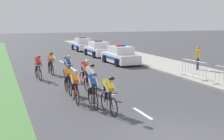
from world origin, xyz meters
TOP-DOWN VIEW (x-y plane):
  - ground_plane at (0.00, 0.00)m, footprint 160.00×160.00m
  - sidewalk_slab at (7.48, 14.00)m, footprint 4.11×60.00m
  - kerb_edge at (5.51, 14.00)m, footprint 0.16×60.00m
  - lane_markings_centre at (0.00, 10.83)m, footprint 0.14×25.60m
  - cyclist_lead at (-1.23, 3.32)m, footprint 0.42×1.72m
  - cyclist_second at (-1.58, 4.35)m, footprint 0.43×1.72m
  - cyclist_third at (-2.09, 5.36)m, footprint 0.43×1.72m
  - cyclist_fourth at (-0.96, 6.74)m, footprint 0.44×1.72m
  - cyclist_fifth at (-2.03, 7.04)m, footprint 0.42×1.72m
  - cyclist_sixth at (-0.75, 8.39)m, footprint 0.45×1.72m
  - cyclist_seventh at (-1.19, 10.82)m, footprint 0.45×1.72m
  - cyclist_eighth at (-2.95, 11.30)m, footprint 0.45×1.72m
  - cyclist_ninth at (-1.94, 12.82)m, footprint 0.43×1.72m
  - police_car_nearest at (4.38, 15.76)m, footprint 2.10×4.45m
  - police_car_second at (4.38, 21.71)m, footprint 2.06×4.43m
  - police_car_third at (4.38, 27.79)m, footprint 2.08×4.44m
  - crowd_barrier_rear at (6.01, 7.81)m, footprint 0.55×2.32m
  - spectator_closest at (8.17, 10.34)m, footprint 0.47×0.39m

SIDE VIEW (x-z plane):
  - ground_plane at x=0.00m, z-range 0.00..0.00m
  - lane_markings_centre at x=0.00m, z-range 0.00..0.01m
  - sidewalk_slab at x=7.48m, z-range 0.00..0.12m
  - kerb_edge at x=5.51m, z-range 0.00..0.13m
  - crowd_barrier_rear at x=6.01m, z-range 0.11..1.18m
  - police_car_nearest at x=4.38m, z-range -0.12..1.48m
  - police_car_second at x=4.38m, z-range -0.12..1.48m
  - police_car_third at x=4.38m, z-range -0.12..1.48m
  - cyclist_lead at x=-1.23m, z-range 0.00..1.57m
  - cyclist_second at x=-1.58m, z-range 0.00..1.57m
  - cyclist_third at x=-2.09m, z-range 0.00..1.57m
  - cyclist_fourth at x=-0.96m, z-range 0.00..1.57m
  - cyclist_fifth at x=-2.03m, z-range 0.00..1.57m
  - cyclist_sixth at x=-0.75m, z-range 0.00..1.57m
  - cyclist_seventh at x=-1.19m, z-range 0.00..1.57m
  - cyclist_eighth at x=-2.95m, z-range 0.00..1.57m
  - cyclist_ninth at x=-1.94m, z-range 0.00..1.57m
  - spectator_closest at x=8.17m, z-range 0.25..1.92m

